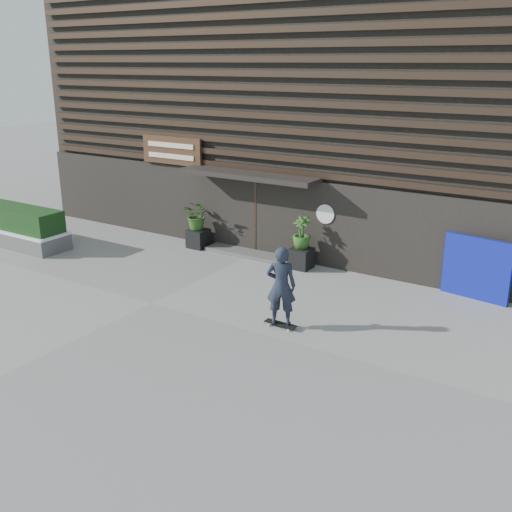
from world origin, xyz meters
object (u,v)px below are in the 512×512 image
Objects in this scene: planter_pot_left at (198,238)px; planter_pot_right at (301,258)px; raised_bed at (22,238)px; blue_tarp at (477,268)px; skateboarder at (281,286)px.

planter_pot_left is 1.00× the size of planter_pot_right.
planter_pot_right reaches higher than raised_bed.
planter_pot_right is at bearing -167.65° from blue_tarp.
skateboarder is (1.55, -3.86, 0.71)m from planter_pot_right.
planter_pot_right is at bearing 0.00° from planter_pot_left.
planter_pot_right is 0.31× the size of skateboarder.
planter_pot_left is 0.17× the size of raised_bed.
skateboarder is at bearing -35.82° from planter_pot_left.
planter_pot_right is (3.80, 0.00, 0.00)m from planter_pot_left.
raised_bed is (-8.86, -2.94, -0.05)m from planter_pot_right.
planter_pot_left is at bearing -169.21° from blue_tarp.
planter_pot_left is 6.64m from skateboarder.
blue_tarp is 5.31m from skateboarder.
blue_tarp is at bearing 51.62° from skateboarder.
skateboarder is (-3.30, -4.16, 0.20)m from blue_tarp.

